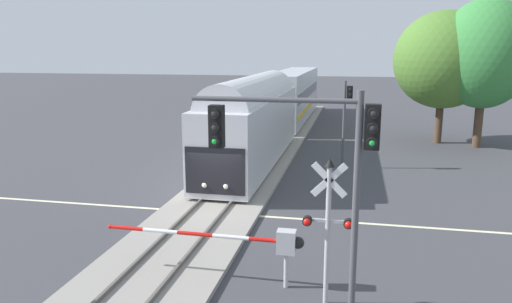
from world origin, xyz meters
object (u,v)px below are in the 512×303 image
crossing_gate_near (262,242)px  traffic_signal_far_side (347,110)px  traffic_signal_near_right (311,157)px  oak_far_right (444,60)px  commuter_train (277,104)px  crossing_signal_mast (328,218)px  maple_right_background (485,54)px

crossing_gate_near → traffic_signal_far_side: traffic_signal_far_side is taller
traffic_signal_near_right → oak_far_right: (7.19, 27.58, 1.59)m
commuter_train → traffic_signal_far_side: size_ratio=7.20×
commuter_train → traffic_signal_near_right: (5.08, -26.79, 1.84)m
traffic_signal_far_side → traffic_signal_near_right: (-0.45, -18.02, 1.12)m
commuter_train → crossing_signal_mast: size_ratio=8.97×
commuter_train → maple_right_background: (14.78, -0.39, 3.88)m
commuter_train → crossing_gate_near: (3.45, -24.21, -1.40)m
crossing_signal_mast → traffic_signal_near_right: size_ratio=0.68×
crossing_gate_near → traffic_signal_near_right: (1.63, -2.58, 3.24)m
commuter_train → traffic_signal_far_side: (5.53, -8.77, 0.72)m
crossing_signal_mast → maple_right_background: bearing=69.2°
traffic_signal_near_right → maple_right_background: 28.20m
traffic_signal_far_side → oak_far_right: size_ratio=0.53×
crossing_gate_near → crossing_signal_mast: size_ratio=1.49×
crossing_gate_near → maple_right_background: maple_right_background is taller
maple_right_background → commuter_train: bearing=178.5°
commuter_train → maple_right_background: 15.29m
crossing_gate_near → traffic_signal_far_side: size_ratio=1.20×
maple_right_background → crossing_signal_mast: bearing=-110.8°
crossing_gate_near → oak_far_right: oak_far_right is taller
traffic_signal_far_side → maple_right_background: size_ratio=0.50×
traffic_signal_far_side → maple_right_background: (9.25, 8.38, 3.17)m
traffic_signal_near_right → crossing_gate_near: bearing=122.3°
oak_far_right → maple_right_background: (2.51, -1.18, 0.45)m
crossing_gate_near → commuter_train: bearing=98.1°
traffic_signal_far_side → traffic_signal_near_right: size_ratio=0.85×
commuter_train → crossing_signal_mast: commuter_train is taller
traffic_signal_far_side → crossing_gate_near: bearing=-97.7°
traffic_signal_far_side → maple_right_background: maple_right_background is taller
crossing_gate_near → maple_right_background: 26.90m
crossing_signal_mast → maple_right_background: 26.63m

